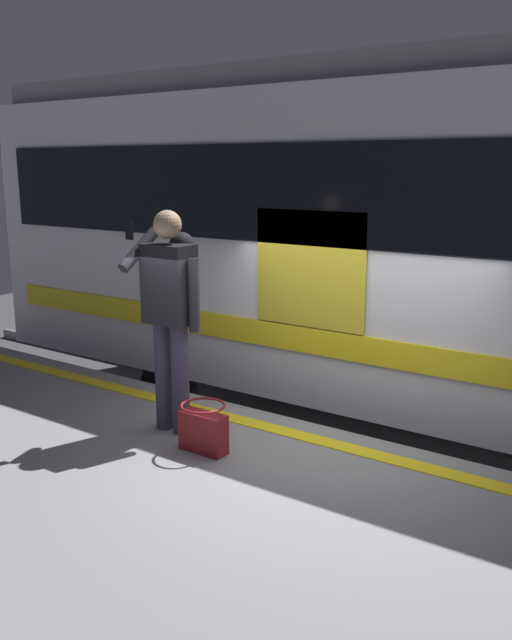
% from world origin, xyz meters
% --- Properties ---
extents(ground_plane, '(24.30, 24.30, 0.00)m').
position_xyz_m(ground_plane, '(0.00, 0.00, 0.00)').
color(ground_plane, '#3D3D3F').
extents(safety_line, '(12.68, 0.16, 0.01)m').
position_xyz_m(safety_line, '(0.00, 0.30, 1.07)').
color(safety_line, yellow).
rests_on(safety_line, platform).
extents(track_rail_near, '(16.82, 0.08, 0.16)m').
position_xyz_m(track_rail_near, '(0.00, -1.38, 0.08)').
color(track_rail_near, slate).
rests_on(track_rail_near, ground).
extents(track_rail_far, '(16.82, 0.08, 0.16)m').
position_xyz_m(track_rail_far, '(0.00, -2.82, 0.08)').
color(track_rail_far, slate).
rests_on(track_rail_far, ground).
extents(passenger, '(0.57, 0.55, 1.79)m').
position_xyz_m(passenger, '(0.99, 0.77, 2.13)').
color(passenger, '#383347').
rests_on(passenger, platform).
extents(handbag, '(0.38, 0.34, 0.38)m').
position_xyz_m(handbag, '(0.52, 0.97, 1.25)').
color(handbag, maroon).
rests_on(handbag, platform).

